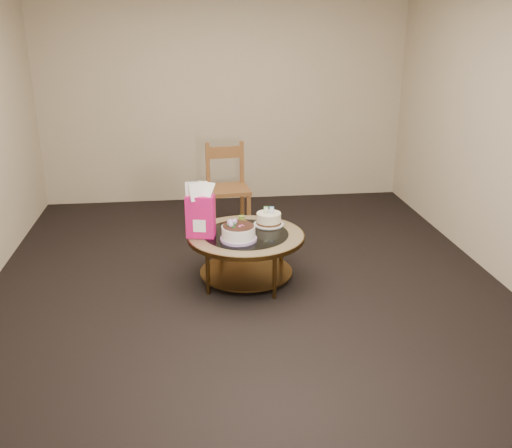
{
  "coord_description": "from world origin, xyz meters",
  "views": [
    {
      "loc": [
        -0.47,
        -4.59,
        2.23
      ],
      "look_at": [
        0.09,
        0.02,
        0.54
      ],
      "focal_mm": 40.0,
      "sensor_mm": 36.0,
      "label": 1
    }
  ],
  "objects": [
    {
      "name": "dining_chair",
      "position": [
        -0.06,
        1.35,
        0.48
      ],
      "size": [
        0.48,
        0.48,
        0.95
      ],
      "rotation": [
        0.0,
        0.0,
        0.09
      ],
      "color": "brown",
      "rests_on": "ground"
    },
    {
      "name": "pillar_candle",
      "position": [
        -0.01,
        0.26,
        0.48
      ],
      "size": [
        0.12,
        0.12,
        0.08
      ],
      "rotation": [
        0.0,
        0.0,
        -0.39
      ],
      "color": "tan",
      "rests_on": "coffee_table"
    },
    {
      "name": "coffee_table",
      "position": [
        0.0,
        -0.0,
        0.38
      ],
      "size": [
        1.02,
        1.02,
        0.46
      ],
      "color": "#523817",
      "rests_on": "ground"
    },
    {
      "name": "gift_bag",
      "position": [
        -0.39,
        -0.02,
        0.69
      ],
      "size": [
        0.26,
        0.21,
        0.47
      ],
      "rotation": [
        0.0,
        0.0,
        -0.21
      ],
      "color": "#D9146C",
      "rests_on": "coffee_table"
    },
    {
      "name": "ground",
      "position": [
        0.0,
        0.0,
        0.0
      ],
      "size": [
        5.0,
        5.0,
        0.0
      ],
      "primitive_type": "plane",
      "color": "black",
      "rests_on": "ground"
    },
    {
      "name": "room_walls",
      "position": [
        0.0,
        0.0,
        1.54
      ],
      "size": [
        4.52,
        5.02,
        2.61
      ],
      "color": "#BBAC8E",
      "rests_on": "ground"
    },
    {
      "name": "decorated_cake",
      "position": [
        -0.08,
        -0.14,
        0.52
      ],
      "size": [
        0.31,
        0.31,
        0.18
      ],
      "rotation": [
        0.0,
        0.0,
        0.19
      ],
      "color": "#AE8DC8",
      "rests_on": "coffee_table"
    },
    {
      "name": "cream_cake",
      "position": [
        0.23,
        0.2,
        0.51
      ],
      "size": [
        0.27,
        0.27,
        0.17
      ],
      "rotation": [
        0.0,
        0.0,
        -0.22
      ],
      "color": "silver",
      "rests_on": "coffee_table"
    }
  ]
}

